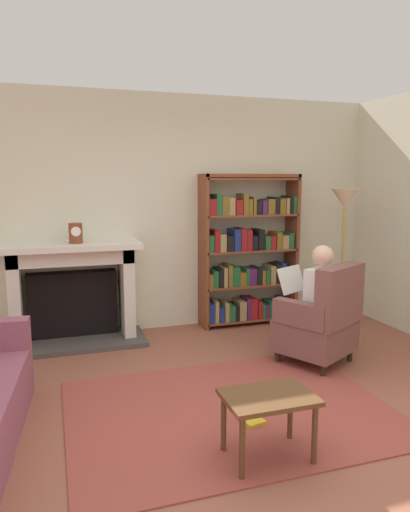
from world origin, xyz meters
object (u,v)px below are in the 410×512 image
object	(u,v)px
bookshelf	(249,253)
side_table	(268,405)
seated_reader	(312,298)
mantel_clock	(76,233)
fireplace	(73,289)
floor_lamp	(345,211)
armchair_reading	(322,321)

from	to	relation	value
bookshelf	side_table	bearing A→B (deg)	-110.69
seated_reader	mantel_clock	bearing A→B (deg)	-58.27
mantel_clock	seated_reader	distance (m)	2.47
bookshelf	side_table	xyz separation A→B (m)	(-1.01, -2.69, -0.52)
seated_reader	fireplace	bearing A→B (deg)	-59.71
fireplace	floor_lamp	size ratio (longest dim) A/B	0.89
floor_lamp	bookshelf	bearing A→B (deg)	149.75
side_table	floor_lamp	xyz separation A→B (m)	(1.95, 2.14, 1.03)
armchair_reading	seated_reader	xyz separation A→B (m)	(-0.06, 0.10, 0.20)
side_table	bookshelf	bearing A→B (deg)	69.31
floor_lamp	seated_reader	bearing A→B (deg)	-137.85
mantel_clock	bookshelf	distance (m)	2.03
seated_reader	side_table	world-z (taller)	seated_reader
bookshelf	floor_lamp	world-z (taller)	bookshelf
fireplace	floor_lamp	world-z (taller)	floor_lamp
armchair_reading	seated_reader	distance (m)	0.23
fireplace	seated_reader	size ratio (longest dim) A/B	1.28
bookshelf	armchair_reading	distance (m)	1.50
fireplace	side_table	bearing A→B (deg)	-68.61
floor_lamp	fireplace	bearing A→B (deg)	170.26
seated_reader	floor_lamp	size ratio (longest dim) A/B	0.70
fireplace	mantel_clock	xyz separation A→B (m)	(0.05, -0.10, 0.61)
fireplace	floor_lamp	bearing A→B (deg)	-9.74
mantel_clock	seated_reader	bearing A→B (deg)	-29.54
armchair_reading	floor_lamp	world-z (taller)	floor_lamp
bookshelf	armchair_reading	size ratio (longest dim) A/B	1.86
mantel_clock	seated_reader	size ratio (longest dim) A/B	0.18
side_table	fireplace	bearing A→B (deg)	111.39
armchair_reading	side_table	xyz separation A→B (m)	(-1.16, -1.26, -0.07)
fireplace	armchair_reading	xyz separation A→B (m)	(2.20, -1.39, -0.15)
seated_reader	side_table	bearing A→B (deg)	22.46
bookshelf	fireplace	bearing A→B (deg)	-179.06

